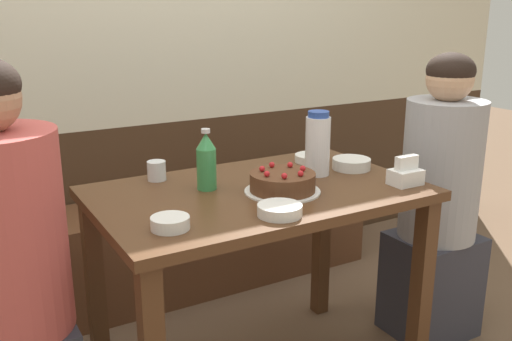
{
  "coord_description": "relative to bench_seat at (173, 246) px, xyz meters",
  "views": [
    {
      "loc": [
        -0.95,
        -1.62,
        1.37
      ],
      "look_at": [
        0.02,
        0.05,
        0.82
      ],
      "focal_mm": 40.0,
      "sensor_mm": 36.0,
      "label": 1
    }
  ],
  "objects": [
    {
      "name": "soju_bottle",
      "position": [
        -0.15,
        -0.74,
        0.63
      ],
      "size": [
        0.07,
        0.07,
        0.21
      ],
      "color": "#388E4C",
      "rests_on": "dining_table"
    },
    {
      "name": "birthday_cake",
      "position": [
        0.05,
        -0.9,
        0.56
      ],
      "size": [
        0.26,
        0.26,
        0.09
      ],
      "color": "white",
      "rests_on": "dining_table"
    },
    {
      "name": "bowl_rice_small",
      "position": [
        0.44,
        -0.8,
        0.55
      ],
      "size": [
        0.15,
        0.15,
        0.04
      ],
      "color": "white",
      "rests_on": "dining_table"
    },
    {
      "name": "person_teal_shirt",
      "position": [
        0.82,
        -0.9,
        0.33
      ],
      "size": [
        0.34,
        0.32,
        1.21
      ],
      "rotation": [
        0.0,
        0.0,
        3.14
      ],
      "color": "#33333D",
      "rests_on": "ground_plane"
    },
    {
      "name": "bowl_soup_white",
      "position": [
        0.37,
        -0.63,
        0.55
      ],
      "size": [
        0.14,
        0.14,
        0.03
      ],
      "color": "white",
      "rests_on": "dining_table"
    },
    {
      "name": "back_wall",
      "position": [
        0.0,
        0.22,
        1.01
      ],
      "size": [
        4.8,
        0.04,
        2.5
      ],
      "color": "#3D2819",
      "rests_on": "ground_plane"
    },
    {
      "name": "person_pale_blue_shirt",
      "position": [
        -0.82,
        -0.78,
        0.38
      ],
      "size": [
        0.36,
        0.36,
        1.25
      ],
      "color": "#33333D",
      "rests_on": "ground_plane"
    },
    {
      "name": "dining_table",
      "position": [
        0.0,
        -0.83,
        0.41
      ],
      "size": [
        1.12,
        0.71,
        0.77
      ],
      "color": "#4C2D19",
      "rests_on": "ground_plane"
    },
    {
      "name": "glass_water_tall",
      "position": [
        -0.27,
        -0.56,
        0.57
      ],
      "size": [
        0.07,
        0.07,
        0.07
      ],
      "color": "silver",
      "rests_on": "dining_table"
    },
    {
      "name": "napkin_holder",
      "position": [
        0.48,
        -1.05,
        0.57
      ],
      "size": [
        0.11,
        0.08,
        0.11
      ],
      "color": "white",
      "rests_on": "dining_table"
    },
    {
      "name": "bowl_side_dish",
      "position": [
        -0.4,
        -1.03,
        0.55
      ],
      "size": [
        0.11,
        0.11,
        0.04
      ],
      "color": "white",
      "rests_on": "dining_table"
    },
    {
      "name": "water_pitcher",
      "position": [
        0.28,
        -0.79,
        0.65
      ],
      "size": [
        0.09,
        0.09,
        0.24
      ],
      "color": "white",
      "rests_on": "dining_table"
    },
    {
      "name": "bowl_sauce_shallow",
      "position": [
        -0.08,
        -1.09,
        0.55
      ],
      "size": [
        0.14,
        0.14,
        0.03
      ],
      "color": "white",
      "rests_on": "dining_table"
    },
    {
      "name": "bench_seat",
      "position": [
        0.0,
        0.0,
        0.0
      ],
      "size": [
        2.1,
        0.38,
        0.48
      ],
      "color": "#56331E",
      "rests_on": "ground_plane"
    }
  ]
}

